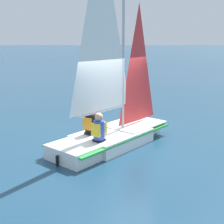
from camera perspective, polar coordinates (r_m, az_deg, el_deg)
The scene contains 4 objects.
ground_plane at distance 9.27m, azimuth -0.00°, elevation -5.98°, with size 260.00×260.00×0.00m, color navy.
sailboat_main at distance 9.02m, azimuth 0.00°, elevation -0.79°, with size 3.90×3.74×6.06m.
sailor_helm at distance 8.91m, azimuth -4.00°, elevation -2.64°, with size 0.43×0.42×1.16m.
sailor_crew at distance 8.30m, azimuth -2.38°, elevation -3.84°, with size 0.43×0.42×1.16m.
Camera 1 is at (8.74, -0.29, 3.08)m, focal length 50.00 mm.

